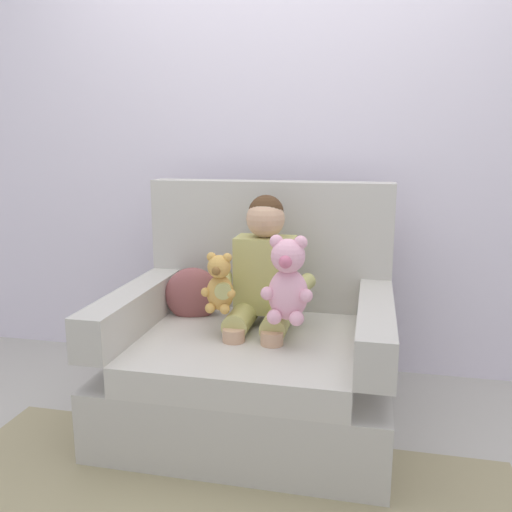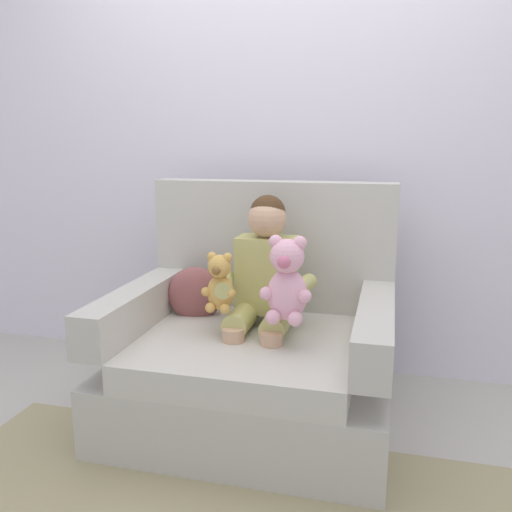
{
  "view_description": "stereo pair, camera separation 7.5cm",
  "coord_description": "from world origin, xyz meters",
  "px_view_note": "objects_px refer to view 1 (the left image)",
  "views": [
    {
      "loc": [
        0.48,
        -2.12,
        1.22
      ],
      "look_at": [
        0.03,
        -0.05,
        0.77
      ],
      "focal_mm": 37.43,
      "sensor_mm": 36.0,
      "label": 1
    },
    {
      "loc": [
        0.56,
        -2.1,
        1.22
      ],
      "look_at": [
        0.03,
        -0.05,
        0.77
      ],
      "focal_mm": 37.43,
      "sensor_mm": 36.0,
      "label": 2
    }
  ],
  "objects_px": {
    "plush_pink": "(288,282)",
    "throw_pillow": "(193,295)",
    "armchair": "(255,351)",
    "plush_honey": "(220,284)",
    "seated_child": "(262,281)"
  },
  "relations": [
    {
      "from": "plush_pink",
      "to": "throw_pillow",
      "type": "height_order",
      "value": "plush_pink"
    },
    {
      "from": "plush_pink",
      "to": "throw_pillow",
      "type": "xyz_separation_m",
      "value": [
        -0.5,
        0.3,
        -0.17
      ]
    },
    {
      "from": "plush_pink",
      "to": "throw_pillow",
      "type": "relative_size",
      "value": 1.33
    },
    {
      "from": "armchair",
      "to": "plush_pink",
      "type": "distance_m",
      "value": 0.45
    },
    {
      "from": "armchair",
      "to": "plush_pink",
      "type": "bearing_deg",
      "value": -46.01
    },
    {
      "from": "armchair",
      "to": "plush_honey",
      "type": "bearing_deg",
      "value": -136.93
    },
    {
      "from": "seated_child",
      "to": "throw_pillow",
      "type": "bearing_deg",
      "value": 172.14
    },
    {
      "from": "plush_honey",
      "to": "throw_pillow",
      "type": "height_order",
      "value": "plush_honey"
    },
    {
      "from": "seated_child",
      "to": "plush_honey",
      "type": "xyz_separation_m",
      "value": [
        -0.15,
        -0.14,
        0.01
      ]
    },
    {
      "from": "plush_honey",
      "to": "throw_pillow",
      "type": "bearing_deg",
      "value": 129.48
    },
    {
      "from": "seated_child",
      "to": "plush_honey",
      "type": "distance_m",
      "value": 0.21
    },
    {
      "from": "plush_honey",
      "to": "plush_pink",
      "type": "relative_size",
      "value": 0.72
    },
    {
      "from": "throw_pillow",
      "to": "armchair",
      "type": "bearing_deg",
      "value": -20.38
    },
    {
      "from": "seated_child",
      "to": "plush_pink",
      "type": "height_order",
      "value": "seated_child"
    },
    {
      "from": "armchair",
      "to": "throw_pillow",
      "type": "distance_m",
      "value": 0.4
    }
  ]
}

